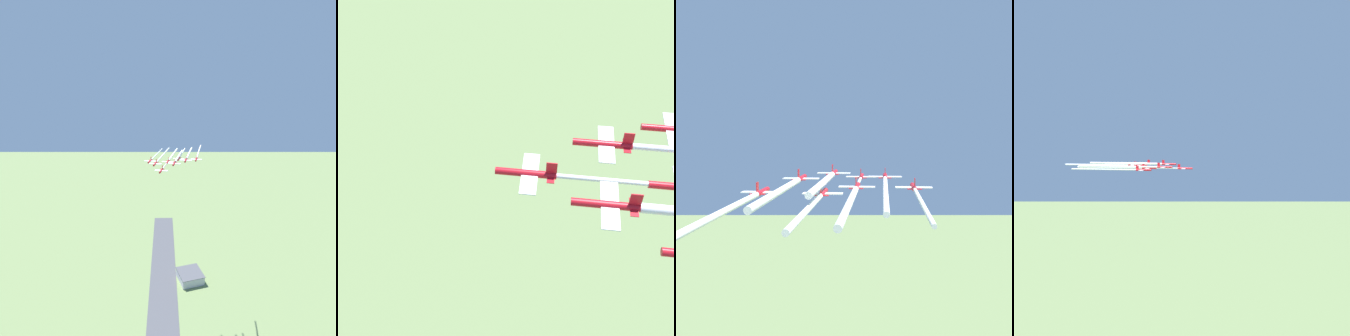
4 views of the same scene
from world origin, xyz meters
The scene contains 16 objects.
jet_0 centered at (5.26, -23.48, 170.08)m, with size 8.99×8.78×3.10m.
jet_1 centered at (12.38, -34.54, 172.14)m, with size 8.99×8.78×3.10m.
jet_2 centered at (18.38, -22.63, 171.32)m, with size 8.99×8.78×3.10m.
jet_3 centered at (19.49, -45.60, 171.87)m, with size 8.99×8.78×3.10m.
jet_4 centered at (25.50, -33.69, 170.01)m, with size 8.99×8.78×3.10m.
jet_5 centered at (31.51, -21.78, 170.00)m, with size 8.99×8.78×3.10m.
jet_6 centered at (26.61, -56.66, 170.05)m, with size 8.99×8.78×3.10m.
jet_7 centered at (32.62, -44.75, 169.91)m, with size 8.99×8.78×3.10m.
smoke_trail_0 centered at (28.43, -35.17, 170.03)m, with size 39.10×20.21×0.73m.
smoke_trail_1 centered at (33.04, -44.96, 172.09)m, with size 34.39×18.28×1.39m.
smoke_trail_2 centered at (44.61, -35.86, 171.27)m, with size 45.34×23.54×1.00m.
smoke_trail_3 centered at (41.29, -56.59, 171.83)m, with size 36.60×19.33×1.30m.
smoke_trail_4 centered at (48.45, -45.27, 169.96)m, with size 38.92×20.49×1.28m.
smoke_trail_5 centered at (53.30, -32.78, 169.96)m, with size 36.37×18.88×0.80m.
smoke_trail_6 centered at (53.10, -70.02, 170.00)m, with size 45.91×23.92×1.13m.
smoke_trail_7 centered at (51.75, -54.41, 169.87)m, with size 31.19×16.47×1.09m.
Camera 4 is at (68.98, 166.79, 187.40)m, focal length 35.00 mm.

